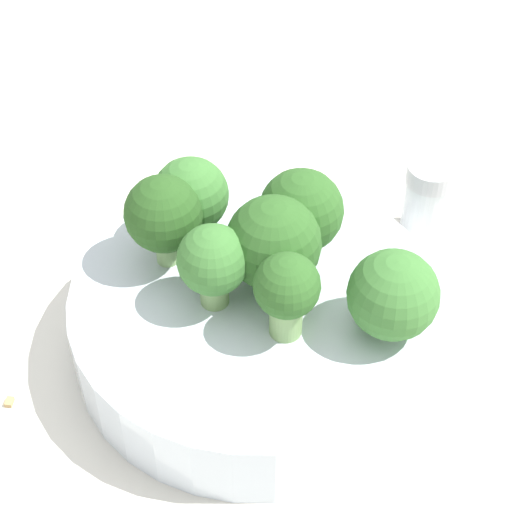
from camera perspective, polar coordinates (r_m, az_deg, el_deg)
name	(u,v)px	position (r m, az deg, el deg)	size (l,w,h in m)	color
ground_plane	(256,344)	(0.54, 0.00, -5.90)	(3.00, 3.00, 0.00)	silver
bowl	(256,319)	(0.52, 0.00, -4.25)	(0.22, 0.22, 0.05)	silver
broccoli_floret_0	(277,247)	(0.49, 1.41, 0.62)	(0.06, 0.06, 0.06)	#8EB770
broccoli_floret_1	(393,296)	(0.47, 9.12, -2.64)	(0.05, 0.05, 0.05)	#8EB770
broccoli_floret_2	(213,262)	(0.48, -2.88, -0.42)	(0.04, 0.04, 0.05)	#84AD66
broccoli_floret_3	(287,291)	(0.46, 2.07, -2.32)	(0.04, 0.04, 0.06)	#84AD66
broccoli_floret_4	(164,215)	(0.50, -6.18, 2.73)	(0.05, 0.05, 0.06)	#8EB770
broccoli_floret_5	(193,195)	(0.52, -4.24, 4.09)	(0.05, 0.05, 0.06)	#8EB770
broccoli_floret_6	(301,212)	(0.51, 3.03, 2.96)	(0.05, 0.05, 0.06)	#84AD66
pepper_shaker	(427,200)	(0.60, 11.32, 3.70)	(0.03, 0.03, 0.06)	silver
almond_crumb_0	(272,199)	(0.63, 1.06, 3.82)	(0.01, 0.01, 0.01)	#AD7F4C
almond_crumb_1	(9,400)	(0.53, -16.15, -9.23)	(0.01, 0.00, 0.01)	tan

